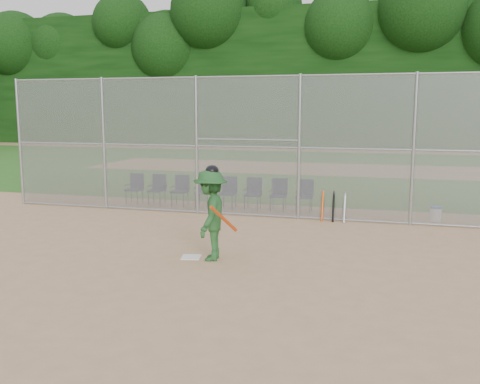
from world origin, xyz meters
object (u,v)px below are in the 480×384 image
(home_plate, at_px, (191,257))
(batter_at_plate, at_px, (211,214))
(water_cooler, at_px, (436,214))
(chair_0, at_px, (134,189))

(home_plate, xyz_separation_m, batter_at_plate, (0.44, -0.02, 0.93))
(water_cooler, bearing_deg, chair_0, 177.85)
(batter_at_plate, bearing_deg, home_plate, 177.15)
(batter_at_plate, height_order, chair_0, batter_at_plate)
(batter_at_plate, distance_m, chair_0, 7.24)
(water_cooler, relative_size, chair_0, 0.42)
(batter_at_plate, xyz_separation_m, chair_0, (-4.53, 5.62, -0.46))
(batter_at_plate, distance_m, water_cooler, 7.14)
(water_cooler, distance_m, chair_0, 9.30)
(home_plate, distance_m, water_cooler, 7.39)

